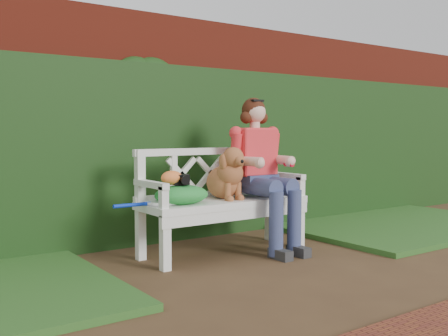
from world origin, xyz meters
TOP-DOWN VIEW (x-y plane):
  - ground at (0.00, 0.00)m, footprint 60.00×60.00m
  - brick_wall at (0.00, 1.90)m, footprint 10.00×0.30m
  - ivy_hedge at (0.00, 1.68)m, footprint 10.00×0.18m
  - grass_right at (2.40, 0.90)m, footprint 2.60×2.00m
  - garden_bench at (0.05, 0.91)m, footprint 1.61×0.69m
  - seated_woman at (0.41, 0.89)m, footprint 0.71×0.86m
  - dog at (0.06, 0.90)m, footprint 0.33×0.43m
  - tennis_racket at (-0.55, 0.92)m, footprint 0.70×0.50m
  - green_bag at (-0.40, 0.86)m, footprint 0.52×0.44m
  - camera_item at (-0.41, 0.86)m, footprint 0.14×0.12m
  - baseball_glove at (-0.48, 0.88)m, footprint 0.20×0.16m

SIDE VIEW (x-z plane):
  - ground at x=0.00m, z-range 0.00..0.00m
  - grass_right at x=2.40m, z-range 0.00..0.05m
  - garden_bench at x=0.05m, z-range 0.00..0.48m
  - tennis_racket at x=-0.55m, z-range 0.48..0.51m
  - green_bag at x=-0.40m, z-range 0.48..0.64m
  - seated_woman at x=0.41m, z-range 0.00..1.33m
  - camera_item at x=-0.41m, z-range 0.64..0.72m
  - baseball_glove at x=-0.48m, z-range 0.64..0.75m
  - dog at x=0.06m, z-range 0.48..0.94m
  - ivy_hedge at x=0.00m, z-range 0.00..1.70m
  - brick_wall at x=0.00m, z-range 0.00..2.20m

